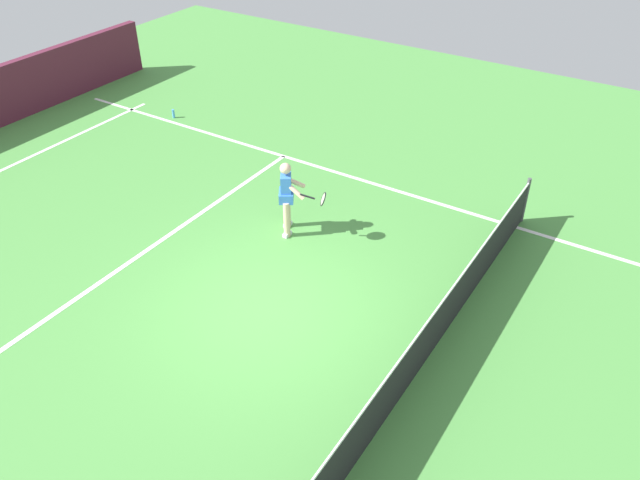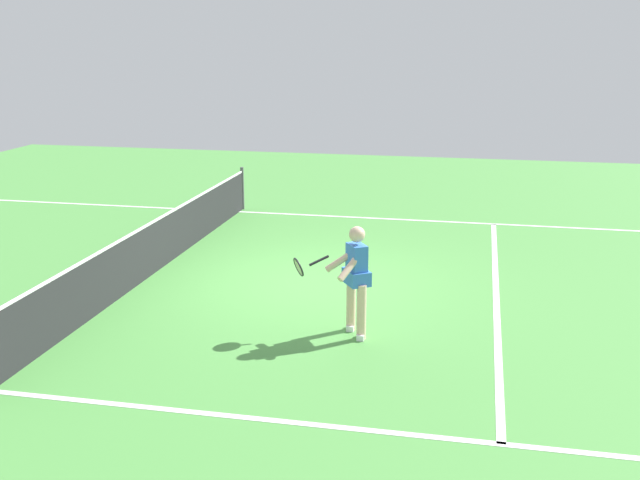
% 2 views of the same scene
% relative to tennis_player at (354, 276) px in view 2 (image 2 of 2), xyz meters
% --- Properties ---
extents(ground_plane, '(27.91, 27.91, 0.00)m').
position_rel_tennis_player_xyz_m(ground_plane, '(2.15, 1.02, -0.85)').
color(ground_plane, '#4C9342').
extents(service_line_marking, '(9.54, 0.10, 0.01)m').
position_rel_tennis_player_xyz_m(service_line_marking, '(2.15, -1.97, -0.84)').
color(service_line_marking, white).
rests_on(service_line_marking, ground).
extents(sideline_left_marking, '(0.10, 19.47, 0.01)m').
position_rel_tennis_player_xyz_m(sideline_left_marking, '(-2.62, 1.02, -0.84)').
color(sideline_left_marking, white).
rests_on(sideline_left_marking, ground).
extents(sideline_right_marking, '(0.10, 19.47, 0.01)m').
position_rel_tennis_player_xyz_m(sideline_right_marking, '(6.92, 1.02, -0.84)').
color(sideline_right_marking, white).
rests_on(sideline_right_marking, ground).
extents(court_net, '(10.22, 0.08, 1.01)m').
position_rel_tennis_player_xyz_m(court_net, '(2.15, 3.88, -0.38)').
color(court_net, '#4C4C51').
rests_on(court_net, ground).
extents(tennis_player, '(0.68, 1.14, 1.55)m').
position_rel_tennis_player_xyz_m(tennis_player, '(0.00, 0.00, 0.00)').
color(tennis_player, beige).
rests_on(tennis_player, ground).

